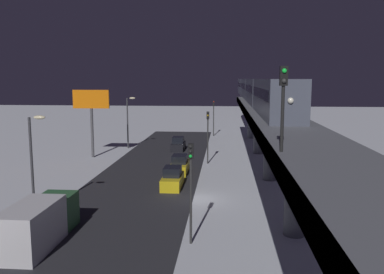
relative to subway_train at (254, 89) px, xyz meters
name	(u,v)px	position (x,y,z in m)	size (l,w,h in m)	color
ground_plane	(198,199)	(6.95, 32.75, -8.68)	(240.00, 240.00, 0.00)	silver
avenue_asphalt	(131,198)	(12.83, 32.75, -8.68)	(11.00, 89.13, 0.01)	#28282D
elevated_railway	(280,132)	(0.09, 32.75, -2.74)	(5.00, 89.13, 6.90)	slate
subway_train	(254,89)	(0.00, 0.00, 0.00)	(2.94, 74.07, 3.40)	#4C5160
rail_signal	(283,94)	(2.00, 47.31, 0.95)	(0.36, 0.41, 4.00)	black
sedan_black	(178,145)	(11.43, 8.85, -7.90)	(1.91, 4.11, 1.97)	black
sedan_yellow	(180,165)	(9.63, 22.84, -7.88)	(1.80, 4.69, 1.97)	gold
sedan_yellow_2	(173,179)	(9.63, 28.93, -7.88)	(1.80, 4.52, 1.97)	gold
box_truck	(39,223)	(16.23, 42.91, -7.33)	(2.40, 7.40, 2.80)	#2D6038
traffic_light_near	(191,179)	(6.73, 42.19, -4.48)	(0.32, 0.44, 6.40)	#2D2D2D
traffic_light_mid	(208,130)	(6.73, 17.88, -4.48)	(0.32, 0.44, 6.40)	#2D2D2D
traffic_light_far	(214,113)	(6.73, -6.44, -4.48)	(0.32, 0.44, 6.40)	#2D2D2D
commercial_billboard	(91,106)	(22.11, 15.03, -1.85)	(4.80, 0.36, 8.90)	#4C4C51
street_lamp_near	(34,153)	(18.91, 37.75, -3.87)	(1.35, 0.44, 7.65)	#38383D
street_lamp_far	(129,116)	(18.91, 7.75, -3.87)	(1.35, 0.44, 7.65)	#38383D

